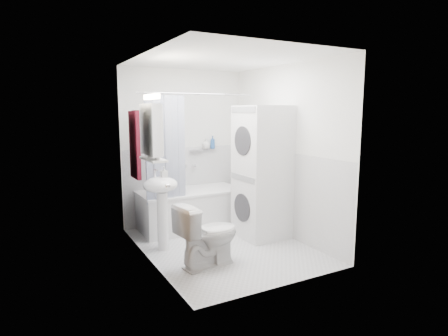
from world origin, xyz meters
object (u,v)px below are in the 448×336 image
sink (161,196)px  washer_dryer (262,172)px  bathtub (191,207)px  toilet (208,235)px

sink → washer_dryer: bearing=-6.2°
bathtub → washer_dryer: (0.75, -0.81, 0.60)m
bathtub → toilet: toilet is taller
bathtub → washer_dryer: washer_dryer is taller
bathtub → toilet: bearing=-105.3°
sink → toilet: 0.86m
toilet → sink: bearing=14.7°
toilet → washer_dryer: bearing=-70.9°
washer_dryer → toilet: size_ratio=2.47×
toilet → bathtub: bearing=-23.2°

